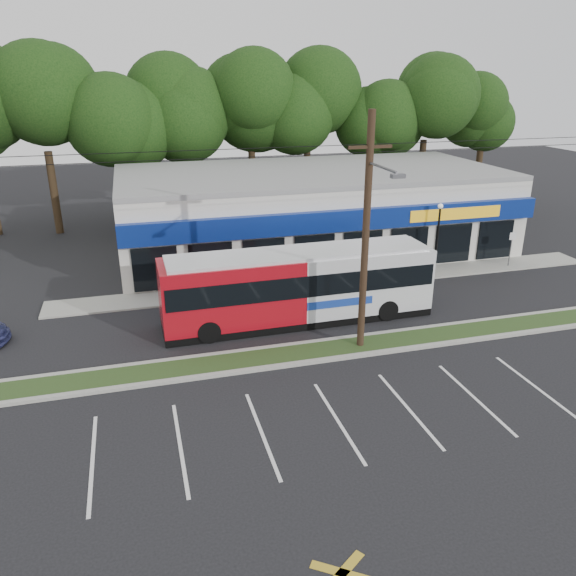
# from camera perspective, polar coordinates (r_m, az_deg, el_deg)

# --- Properties ---
(ground) EXTENTS (120.00, 120.00, 0.00)m
(ground) POSITION_cam_1_polar(r_m,az_deg,el_deg) (23.24, 1.37, -7.98)
(ground) COLOR black
(ground) RESTS_ON ground
(grass_strip) EXTENTS (40.00, 1.60, 0.12)m
(grass_strip) POSITION_cam_1_polar(r_m,az_deg,el_deg) (24.05, 0.67, -6.74)
(grass_strip) COLOR #2A3A17
(grass_strip) RESTS_ON ground
(curb_south) EXTENTS (40.00, 0.25, 0.14)m
(curb_south) POSITION_cam_1_polar(r_m,az_deg,el_deg) (23.33, 1.26, -7.66)
(curb_south) COLOR #9E9E93
(curb_south) RESTS_ON ground
(curb_north) EXTENTS (40.00, 0.25, 0.14)m
(curb_north) POSITION_cam_1_polar(r_m,az_deg,el_deg) (24.78, 0.12, -5.84)
(curb_north) COLOR #9E9E93
(curb_north) RESTS_ON ground
(sidewalk) EXTENTS (32.00, 2.20, 0.10)m
(sidewalk) POSITION_cam_1_polar(r_m,az_deg,el_deg) (32.47, 5.19, 0.74)
(sidewalk) COLOR #9E9E93
(sidewalk) RESTS_ON ground
(strip_mall) EXTENTS (25.00, 12.55, 5.30)m
(strip_mall) POSITION_cam_1_polar(r_m,az_deg,el_deg) (38.14, 2.36, 7.97)
(strip_mall) COLOR beige
(strip_mall) RESTS_ON ground
(utility_pole) EXTENTS (50.00, 2.77, 10.00)m
(utility_pole) POSITION_cam_1_polar(r_m,az_deg,el_deg) (22.94, 7.62, 6.05)
(utility_pole) COLOR black
(utility_pole) RESTS_ON ground
(lamp_post) EXTENTS (0.30, 0.30, 4.25)m
(lamp_post) POSITION_cam_1_polar(r_m,az_deg,el_deg) (34.05, 15.00, 5.69)
(lamp_post) COLOR black
(lamp_post) RESTS_ON ground
(sign_post) EXTENTS (0.45, 0.10, 2.23)m
(sign_post) POSITION_cam_1_polar(r_m,az_deg,el_deg) (36.90, 21.77, 4.26)
(sign_post) COLOR #59595E
(sign_post) RESTS_ON ground
(tree_line) EXTENTS (46.76, 6.76, 11.83)m
(tree_line) POSITION_cam_1_polar(r_m,az_deg,el_deg) (46.59, -3.36, 17.51)
(tree_line) COLOR black
(tree_line) RESTS_ON ground
(metrobus) EXTENTS (13.04, 2.90, 3.49)m
(metrobus) POSITION_cam_1_polar(r_m,az_deg,el_deg) (26.70, 1.09, 0.38)
(metrobus) COLOR #A50C17
(metrobus) RESTS_ON ground
(car_dark) EXTENTS (5.14, 2.67, 1.67)m
(car_dark) POSITION_cam_1_polar(r_m,az_deg,el_deg) (32.06, 6.94, 1.89)
(car_dark) COLOR black
(car_dark) RESTS_ON ground
(pedestrian_a) EXTENTS (0.86, 0.79, 1.98)m
(pedestrian_a) POSITION_cam_1_polar(r_m,az_deg,el_deg) (32.13, 7.45, 2.20)
(pedestrian_a) COLOR white
(pedestrian_a) RESTS_ON ground
(pedestrian_b) EXTENTS (0.89, 0.76, 1.60)m
(pedestrian_b) POSITION_cam_1_polar(r_m,az_deg,el_deg) (31.38, 3.46, 1.51)
(pedestrian_b) COLOR #B9AEA6
(pedestrian_b) RESTS_ON ground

